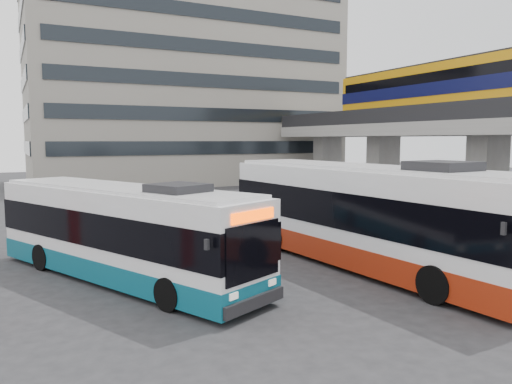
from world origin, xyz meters
name	(u,v)px	position (x,y,z in m)	size (l,w,h in m)	color
ground	(350,262)	(0.00, 0.00, 0.00)	(120.00, 120.00, 0.00)	#28282B
viaduct	(442,113)	(17.00, 11.90, 6.23)	(8.00, 32.00, 9.68)	gray
bike_shelter	(454,201)	(8.50, 3.00, 1.36)	(10.00, 4.00, 2.54)	#595B60
office_block	(184,60)	(6.00, 36.00, 12.50)	(30.00, 15.00, 25.00)	gray
road_markings	(468,273)	(2.50, -3.00, 0.01)	(0.15, 7.60, 0.01)	beige
bus_main	(364,216)	(0.09, -0.64, 1.73)	(3.79, 12.75, 3.72)	white
bus_teal	(122,233)	(-7.70, 1.38, 1.45)	(6.44, 10.60, 3.13)	white
pedestrian	(198,275)	(-6.41, -1.88, 0.76)	(0.55, 0.36, 1.52)	black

